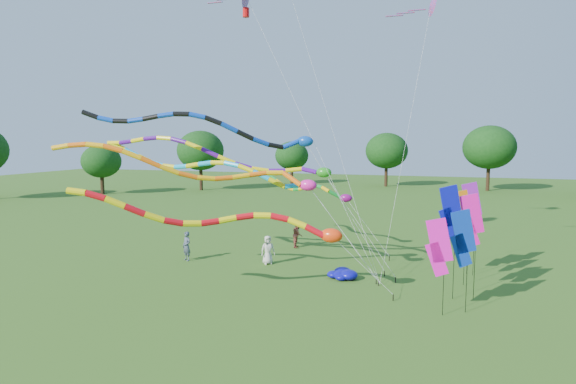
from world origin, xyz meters
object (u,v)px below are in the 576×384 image
(blue_nylon_heap, at_px, (343,275))
(person_c, at_px, (298,234))
(person_a, at_px, (268,250))
(tube_kite_red, at_px, (240,221))
(tube_kite_orange, at_px, (214,171))
(person_b, at_px, (187,246))

(blue_nylon_heap, distance_m, person_c, 7.83)
(person_a, height_order, person_c, person_c)
(tube_kite_red, distance_m, person_c, 11.85)
(blue_nylon_heap, bearing_deg, tube_kite_orange, -149.33)
(tube_kite_red, height_order, tube_kite_orange, tube_kite_orange)
(person_c, bearing_deg, person_b, 126.95)
(person_b, relative_size, person_c, 1.00)
(tube_kite_orange, xyz_separation_m, person_b, (-4.07, 4.35, -4.94))
(person_a, relative_size, person_b, 0.95)
(person_c, bearing_deg, tube_kite_red, 175.06)
(tube_kite_orange, xyz_separation_m, blue_nylon_heap, (5.76, 3.41, -5.62))
(tube_kite_orange, relative_size, person_c, 8.15)
(person_b, bearing_deg, person_a, 34.96)
(tube_kite_orange, height_order, blue_nylon_heap, tube_kite_orange)
(tube_kite_orange, distance_m, blue_nylon_heap, 8.74)
(person_a, relative_size, person_c, 0.95)
(tube_kite_orange, bearing_deg, person_b, 113.60)
(person_a, height_order, person_b, person_b)
(blue_nylon_heap, relative_size, person_a, 0.93)
(person_a, bearing_deg, blue_nylon_heap, -54.71)
(blue_nylon_heap, bearing_deg, person_c, 124.48)
(tube_kite_orange, height_order, person_a, tube_kite_orange)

